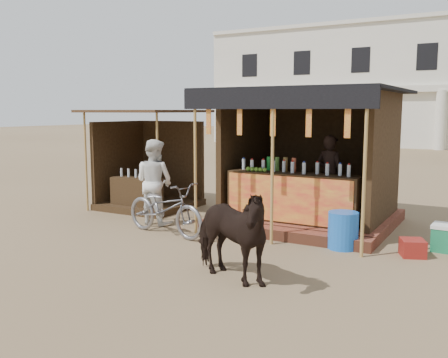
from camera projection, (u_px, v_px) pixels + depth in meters
ground at (175, 258)px, 8.05m from camera, size 120.00×120.00×0.00m
main_stall at (309, 176)px, 10.30m from camera, size 3.60×3.61×2.78m
secondary_stall at (145, 173)px, 12.27m from camera, size 2.40×2.40×2.38m
cow at (228, 234)px, 6.90m from camera, size 1.73×1.17×1.34m
motorbike at (165, 208)px, 9.51m from camera, size 2.04×1.02×1.02m
bystander at (154, 182)px, 10.40m from camera, size 0.91×0.73×1.78m
blue_barrel at (343, 230)px, 8.57m from camera, size 0.56×0.56×0.64m
red_crate at (413, 248)px, 8.13m from camera, size 0.49×0.50×0.28m
background_building at (402, 87)px, 34.29m from camera, size 26.00×7.45×8.18m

